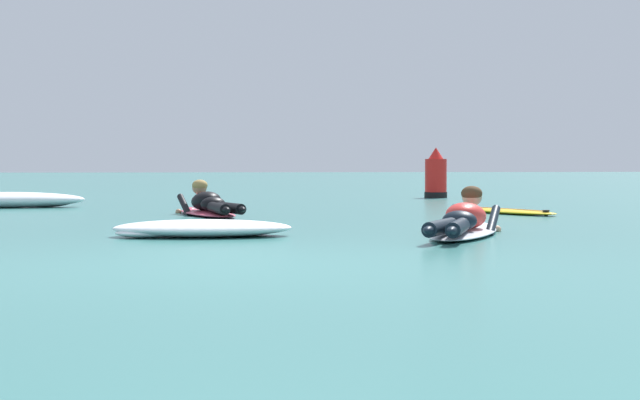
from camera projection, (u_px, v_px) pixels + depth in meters
The scene contains 7 objects.
ground_plane at pixel (221, 206), 17.41m from camera, with size 120.00×120.00×0.00m, color #387A75.
surfer_near at pixel (463, 223), 10.32m from camera, with size 1.42×2.56×0.54m.
surfer_far at pixel (209, 206), 14.29m from camera, with size 1.06×2.49×0.54m.
drifting_surfboard at pixel (507, 211), 14.92m from camera, with size 1.30×2.00×0.16m.
whitewater_front at pixel (203, 229), 10.35m from camera, with size 1.78×0.92×0.17m.
whitewater_mid_right at pixel (3, 200), 16.91m from camera, with size 2.68×1.06×0.25m.
channel_marker_buoy at pixel (436, 178), 21.60m from camera, with size 0.47×0.47×1.05m.
Camera 1 is at (-0.22, -7.47, 0.74)m, focal length 58.64 mm.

